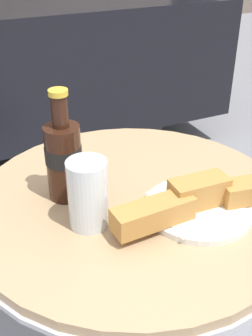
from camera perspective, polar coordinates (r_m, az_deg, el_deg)
The scene contains 4 objects.
bistro_table at distance 0.96m, azimuth 0.83°, elevation -13.78°, with size 0.64×0.64×0.72m.
cola_bottle_left at distance 0.80m, azimuth -8.44°, elevation 1.46°, with size 0.07×0.07×0.22m.
drinking_glass at distance 0.73m, azimuth -5.16°, elevation -3.90°, with size 0.07×0.07×0.13m.
lunch_plate_near at distance 0.78m, azimuth 9.75°, elevation -4.65°, with size 0.34×0.20×0.07m.
Camera 1 is at (-0.30, -0.61, 1.19)m, focal length 45.00 mm.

